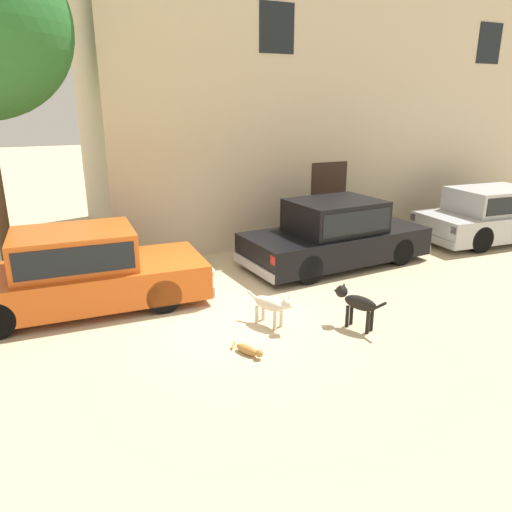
{
  "coord_description": "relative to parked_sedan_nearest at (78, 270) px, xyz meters",
  "views": [
    {
      "loc": [
        -2.8,
        -7.35,
        3.56
      ],
      "look_at": [
        0.7,
        0.2,
        0.9
      ],
      "focal_mm": 33.37,
      "sensor_mm": 36.0,
      "label": 1
    }
  ],
  "objects": [
    {
      "name": "ground_plane",
      "position": [
        2.32,
        -1.31,
        -0.72
      ],
      "size": [
        80.0,
        80.0,
        0.0
      ],
      "primitive_type": "plane",
      "color": "#CCB78E"
    },
    {
      "name": "parked_sedan_nearest",
      "position": [
        0.0,
        0.0,
        0.0
      ],
      "size": [
        4.68,
        1.99,
        1.45
      ],
      "rotation": [
        0.0,
        0.0,
        -0.05
      ],
      "color": "#D15619",
      "rests_on": "ground_plane"
    },
    {
      "name": "parked_sedan_second",
      "position": [
        5.61,
        0.17,
        0.02
      ],
      "size": [
        4.53,
        2.08,
        1.5
      ],
      "rotation": [
        0.0,
        0.0,
        0.07
      ],
      "color": "black",
      "rests_on": "ground_plane"
    },
    {
      "name": "parked_sedan_third",
      "position": [
        10.71,
        0.06,
        0.0
      ],
      "size": [
        4.62,
        2.09,
        1.44
      ],
      "rotation": [
        0.0,
        0.0,
        -0.08
      ],
      "color": "#B2B5BA",
      "rests_on": "ground_plane"
    },
    {
      "name": "apartment_block",
      "position": [
        9.1,
        4.93,
        3.17
      ],
      "size": [
        16.29,
        5.69,
        7.77
      ],
      "color": "beige",
      "rests_on": "ground_plane"
    },
    {
      "name": "stray_dog_spotted",
      "position": [
        4.04,
        -2.79,
        -0.26
      ],
      "size": [
        0.47,
        0.93,
        0.71
      ],
      "rotation": [
        0.0,
        0.0,
        1.99
      ],
      "color": "black",
      "rests_on": "ground_plane"
    },
    {
      "name": "stray_dog_tan",
      "position": [
        2.81,
        -2.16,
        -0.34
      ],
      "size": [
        0.47,
        0.95,
        0.61
      ],
      "rotation": [
        0.0,
        0.0,
        5.11
      ],
      "color": "beige",
      "rests_on": "ground_plane"
    },
    {
      "name": "stray_cat",
      "position": [
        2.07,
        -2.88,
        -0.64
      ],
      "size": [
        0.34,
        0.67,
        0.16
      ],
      "rotation": [
        0.0,
        0.0,
        5.14
      ],
      "color": "#B77F3D",
      "rests_on": "ground_plane"
    }
  ]
}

